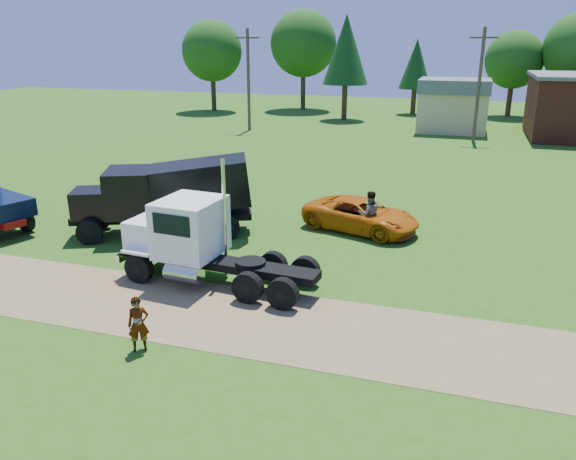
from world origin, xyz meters
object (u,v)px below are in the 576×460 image
(orange_pickup, at_px, (361,215))
(spectator_a, at_px, (138,324))
(white_semi_tractor, at_px, (193,240))
(black_dump_truck, at_px, (169,193))

(orange_pickup, bearing_deg, spectator_a, 179.01)
(white_semi_tractor, relative_size, spectator_a, 4.62)
(white_semi_tractor, bearing_deg, orange_pickup, 61.64)
(white_semi_tractor, height_order, orange_pickup, white_semi_tractor)
(white_semi_tractor, bearing_deg, black_dump_truck, 132.42)
(white_semi_tractor, distance_m, black_dump_truck, 5.24)
(white_semi_tractor, height_order, spectator_a, white_semi_tractor)
(white_semi_tractor, bearing_deg, spectator_a, -76.14)
(black_dump_truck, distance_m, spectator_a, 9.85)
(black_dump_truck, relative_size, spectator_a, 4.91)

